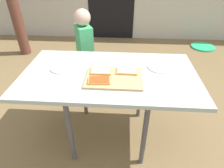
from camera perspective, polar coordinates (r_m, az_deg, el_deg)
The scene contains 10 objects.
ground_plane at distance 1.98m, azimuth -0.62°, elevation -14.56°, with size 16.00×16.00×0.00m, color brown.
dining_table at distance 1.56m, azimuth -0.76°, elevation 1.53°, with size 1.38×0.77×0.71m.
cutting_board at distance 1.45m, azimuth 0.59°, elevation 1.85°, with size 0.42×0.30×0.02m, color tan.
pizza_slice_far_left at distance 1.50m, azimuth -3.23°, elevation 3.81°, with size 0.16×0.10×0.02m.
pizza_slice_far_right at distance 1.50m, azimuth 4.44°, elevation 3.84°, with size 0.16×0.10×0.02m.
pizza_slice_near_left at distance 1.39m, azimuth -3.75°, elevation 1.13°, with size 0.17×0.11×0.02m.
plate_white_left at distance 1.63m, azimuth -14.37°, elevation 4.63°, with size 0.19×0.19×0.01m, color white.
plate_white_right at distance 1.64m, azimuth 13.84°, elevation 4.85°, with size 0.19×0.19×0.01m, color white.
child_left at distance 2.19m, azimuth -7.95°, elevation 9.72°, with size 0.23×0.28×1.04m.
garden_hose_coil at distance 4.13m, azimuth 25.22°, elevation 9.89°, with size 0.43×0.43×0.03m, color #28C179.
Camera 1 is at (0.11, -1.31, 1.49)m, focal length 31.00 mm.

